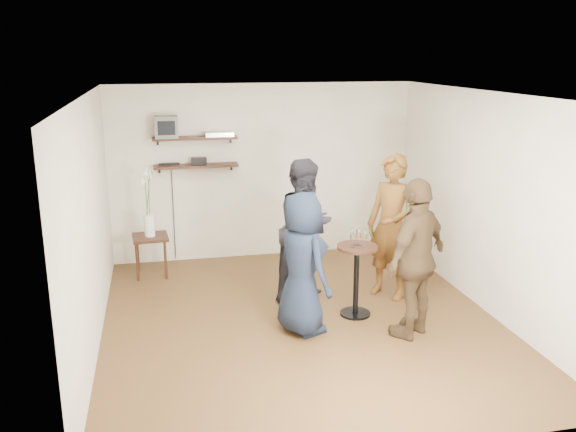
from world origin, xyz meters
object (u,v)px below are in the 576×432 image
Objects in this scene: side_table at (151,242)px; person_brown at (416,259)px; crt_monitor at (166,127)px; person_dark at (306,230)px; drinks_table at (356,271)px; radio at (199,161)px; dvd_deck at (219,134)px; person_navy at (302,263)px; person_plaid at (391,227)px.

person_brown reaches higher than side_table.
crt_monitor is 2.59m from person_dark.
person_dark is at bearing 125.86° from drinks_table.
side_table is at bearing -149.52° from radio.
crt_monitor reaches higher than drinks_table.
side_table is at bearing 110.90° from person_dark.
crt_monitor is 0.75m from dvd_deck.
side_table is 3.03m from drinks_table.
radio is at bearing -2.40° from person_navy.
crt_monitor is at bearing 97.83° from person_dark.
person_navy is at bearing -98.37° from person_plaid.
person_brown is at bearing -89.96° from person_dark.
radio is 0.12× the size of person_plaid.
person_navy is 0.90× the size of person_brown.
drinks_table is at bearing -54.84° from radio.
drinks_table is 0.47× the size of person_plaid.
dvd_deck is at bearing -171.88° from person_plaid.
crt_monitor is 0.80× the size of dvd_deck.
person_dark is (1.18, -1.69, -0.62)m from radio.
person_dark is 0.96m from person_navy.
person_plaid is 1.54m from person_navy.
drinks_table is (2.37, -1.88, 0.08)m from side_table.
person_brown is at bearing -49.42° from crt_monitor.
dvd_deck is 3.59m from person_brown.
radio is 2.15m from person_dark.
person_dark reaches higher than radio.
radio is at bearing -167.73° from person_plaid.
person_dark is 1.12× the size of person_navy.
person_brown is at bearing -127.87° from person_navy.
dvd_deck is at bearing 0.00° from crt_monitor.
crt_monitor is 0.37× the size of drinks_table.
dvd_deck is 1.82× the size of radio.
crt_monitor is 0.20× the size of person_navy.
dvd_deck is 0.22× the size of person_dark.
crt_monitor is at bearing 5.66° from person_navy.
drinks_table is (1.33, -2.32, -1.34)m from dvd_deck.
side_table is at bearing -124.81° from crt_monitor.
crt_monitor is 0.17× the size of person_plaid.
radio is at bearing 180.00° from dvd_deck.
person_navy is at bearing -62.67° from crt_monitor.
drinks_table reaches higher than side_table.
drinks_table is at bearing -90.00° from person_brown.
dvd_deck is at bearing -94.75° from person_brown.
dvd_deck is at bearing 81.47° from person_dark.
dvd_deck reaches higher than side_table.
crt_monitor is at bearing 180.00° from dvd_deck.
drinks_table is 0.54× the size of person_navy.
dvd_deck is 1.81m from side_table.
crt_monitor reaches higher than person_navy.
person_dark is at bearing -136.28° from person_plaid.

